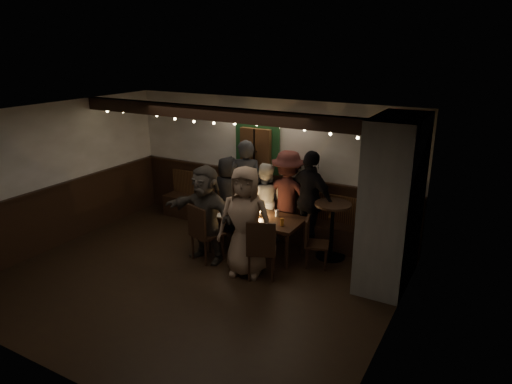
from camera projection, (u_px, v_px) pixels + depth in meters
The scene contains 13 objects.
room at pixel (294, 201), 7.58m from camera, with size 6.02×5.01×2.62m.
dining_table at pixel (250, 218), 8.09m from camera, with size 1.90×0.81×0.82m.
chair_near_left at pixel (203, 230), 7.70m from camera, with size 0.57×0.57×1.01m.
chair_near_right at pixel (261, 246), 7.09m from camera, with size 0.60×0.60×1.00m.
chair_end at pixel (312, 239), 7.56m from camera, with size 0.47×0.47×0.85m.
high_top at pixel (332, 223), 7.82m from camera, with size 0.62×0.62×1.00m.
person_a at pixel (228, 194), 9.01m from camera, with size 0.73×0.47×1.49m, color black.
person_b at pixel (246, 187), 8.81m from camera, with size 0.68×0.44×1.86m, color black.
person_c at pixel (265, 201), 8.60m from camera, with size 0.72×0.56×1.48m, color silver.
person_d at pixel (288, 196), 8.47m from camera, with size 1.12×0.64×1.73m, color #3D1B19.
person_e at pixel (310, 200), 8.17m from camera, with size 1.05×0.44×1.80m, color black.
person_f at pixel (206, 214), 7.69m from camera, with size 1.56×0.50×1.68m, color #3D3831.
person_g at pixel (245, 222), 7.18m from camera, with size 0.88×0.57×1.80m, color #997B64.
Camera 1 is at (4.01, -5.13, 3.58)m, focal length 32.00 mm.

